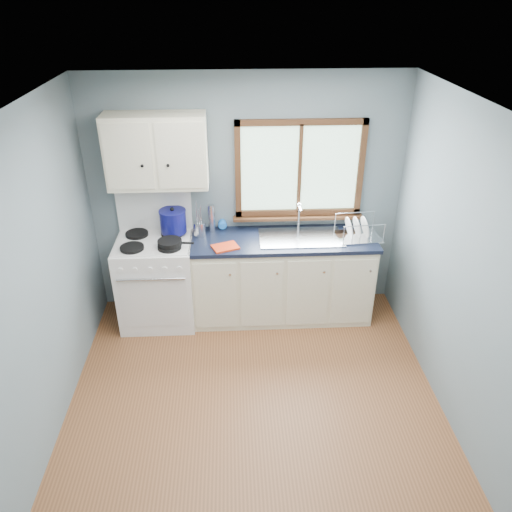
{
  "coord_description": "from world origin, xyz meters",
  "views": [
    {
      "loc": [
        -0.15,
        -2.99,
        3.22
      ],
      "look_at": [
        0.05,
        0.9,
        1.05
      ],
      "focal_mm": 35.0,
      "sensor_mm": 36.0,
      "label": 1
    }
  ],
  "objects_px": {
    "stockpot": "(173,221)",
    "utensil_crock": "(200,229)",
    "thermos": "(212,218)",
    "dish_rack": "(358,232)",
    "base_cabinets": "(282,281)",
    "sink": "(300,243)",
    "skillet": "(170,242)",
    "gas_range": "(157,278)"
  },
  "relations": [
    {
      "from": "stockpot",
      "to": "utensil_crock",
      "type": "relative_size",
      "value": 0.95
    },
    {
      "from": "stockpot",
      "to": "thermos",
      "type": "distance_m",
      "value": 0.39
    },
    {
      "from": "dish_rack",
      "to": "stockpot",
      "type": "bearing_deg",
      "value": 170.56
    },
    {
      "from": "base_cabinets",
      "to": "stockpot",
      "type": "relative_size",
      "value": 5.11
    },
    {
      "from": "sink",
      "to": "skillet",
      "type": "xyz_separation_m",
      "value": [
        -1.3,
        -0.16,
        0.12
      ]
    },
    {
      "from": "gas_range",
      "to": "stockpot",
      "type": "bearing_deg",
      "value": 36.76
    },
    {
      "from": "gas_range",
      "to": "skillet",
      "type": "relative_size",
      "value": 3.72
    },
    {
      "from": "base_cabinets",
      "to": "sink",
      "type": "height_order",
      "value": "sink"
    },
    {
      "from": "sink",
      "to": "stockpot",
      "type": "distance_m",
      "value": 1.31
    },
    {
      "from": "thermos",
      "to": "dish_rack",
      "type": "bearing_deg",
      "value": -8.18
    },
    {
      "from": "sink",
      "to": "thermos",
      "type": "height_order",
      "value": "same"
    },
    {
      "from": "thermos",
      "to": "dish_rack",
      "type": "distance_m",
      "value": 1.49
    },
    {
      "from": "skillet",
      "to": "thermos",
      "type": "xyz_separation_m",
      "value": [
        0.4,
        0.35,
        0.09
      ]
    },
    {
      "from": "base_cabinets",
      "to": "stockpot",
      "type": "height_order",
      "value": "stockpot"
    },
    {
      "from": "stockpot",
      "to": "dish_rack",
      "type": "distance_m",
      "value": 1.87
    },
    {
      "from": "dish_rack",
      "to": "gas_range",
      "type": "bearing_deg",
      "value": 175.1
    },
    {
      "from": "thermos",
      "to": "dish_rack",
      "type": "xyz_separation_m",
      "value": [
        1.48,
        -0.21,
        -0.09
      ]
    },
    {
      "from": "stockpot",
      "to": "utensil_crock",
      "type": "height_order",
      "value": "utensil_crock"
    },
    {
      "from": "gas_range",
      "to": "dish_rack",
      "type": "relative_size",
      "value": 2.97
    },
    {
      "from": "gas_range",
      "to": "skillet",
      "type": "bearing_deg",
      "value": -36.95
    },
    {
      "from": "stockpot",
      "to": "sink",
      "type": "bearing_deg",
      "value": -5.73
    },
    {
      "from": "skillet",
      "to": "thermos",
      "type": "distance_m",
      "value": 0.54
    },
    {
      "from": "gas_range",
      "to": "thermos",
      "type": "distance_m",
      "value": 0.85
    },
    {
      "from": "sink",
      "to": "thermos",
      "type": "bearing_deg",
      "value": 168.06
    },
    {
      "from": "thermos",
      "to": "dish_rack",
      "type": "relative_size",
      "value": 0.65
    },
    {
      "from": "dish_rack",
      "to": "sink",
      "type": "bearing_deg",
      "value": 173.04
    },
    {
      "from": "base_cabinets",
      "to": "skillet",
      "type": "relative_size",
      "value": 5.05
    },
    {
      "from": "skillet",
      "to": "dish_rack",
      "type": "height_order",
      "value": "dish_rack"
    },
    {
      "from": "dish_rack",
      "to": "thermos",
      "type": "bearing_deg",
      "value": 167.01
    },
    {
      "from": "gas_range",
      "to": "sink",
      "type": "distance_m",
      "value": 1.53
    },
    {
      "from": "sink",
      "to": "thermos",
      "type": "relative_size",
      "value": 2.81
    },
    {
      "from": "gas_range",
      "to": "skillet",
      "type": "height_order",
      "value": "gas_range"
    },
    {
      "from": "stockpot",
      "to": "dish_rack",
      "type": "xyz_separation_m",
      "value": [
        1.86,
        -0.15,
        -0.1
      ]
    },
    {
      "from": "thermos",
      "to": "utensil_crock",
      "type": "bearing_deg",
      "value": -142.13
    },
    {
      "from": "skillet",
      "to": "stockpot",
      "type": "bearing_deg",
      "value": 94.41
    },
    {
      "from": "skillet",
      "to": "dish_rack",
      "type": "bearing_deg",
      "value": 10.69
    },
    {
      "from": "sink",
      "to": "base_cabinets",
      "type": "bearing_deg",
      "value": 179.87
    },
    {
      "from": "sink",
      "to": "skillet",
      "type": "bearing_deg",
      "value": -173.02
    },
    {
      "from": "gas_range",
      "to": "thermos",
      "type": "bearing_deg",
      "value": 19.7
    },
    {
      "from": "gas_range",
      "to": "base_cabinets",
      "type": "bearing_deg",
      "value": 0.82
    },
    {
      "from": "skillet",
      "to": "stockpot",
      "type": "distance_m",
      "value": 0.3
    },
    {
      "from": "sink",
      "to": "skillet",
      "type": "distance_m",
      "value": 1.31
    }
  ]
}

